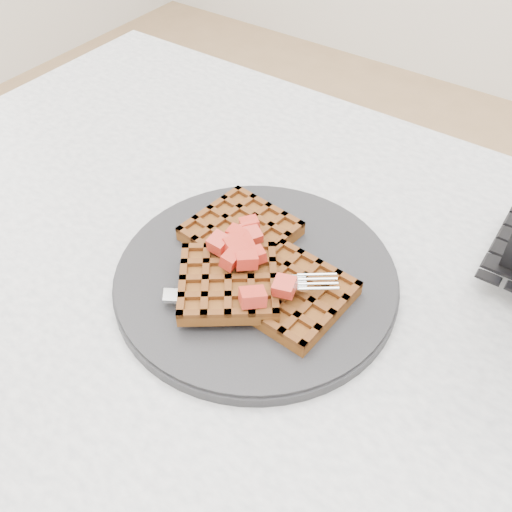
{
  "coord_description": "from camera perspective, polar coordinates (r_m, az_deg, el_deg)",
  "views": [
    {
      "loc": [
        0.18,
        -0.32,
        1.2
      ],
      "look_at": [
        -0.05,
        0.01,
        0.79
      ],
      "focal_mm": 40.0,
      "sensor_mm": 36.0,
      "label": 1
    }
  ],
  "objects": [
    {
      "name": "fork",
      "position": [
        0.56,
        0.69,
        -4.1
      ],
      "size": [
        0.16,
        0.13,
        0.02
      ],
      "primitive_type": null,
      "rotation": [
        0.0,
        0.0,
        -0.93
      ],
      "color": "silver",
      "rests_on": "plate"
    },
    {
      "name": "strawberry_pile",
      "position": [
        0.57,
        0.0,
        1.0
      ],
      "size": [
        0.15,
        0.15,
        0.02
      ],
      "primitive_type": null,
      "color": "#9F0B02",
      "rests_on": "waffles"
    },
    {
      "name": "waffles",
      "position": [
        0.58,
        -0.2,
        -1.11
      ],
      "size": [
        0.2,
        0.2,
        0.03
      ],
      "color": "brown",
      "rests_on": "plate"
    },
    {
      "name": "plate",
      "position": [
        0.6,
        -0.0,
        -2.17
      ],
      "size": [
        0.3,
        0.3,
        0.02
      ],
      "primitive_type": "cylinder",
      "color": "black",
      "rests_on": "table"
    },
    {
      "name": "table",
      "position": [
        0.67,
        2.99,
        -11.88
      ],
      "size": [
        1.2,
        0.8,
        0.75
      ],
      "color": "silver",
      "rests_on": "ground"
    }
  ]
}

